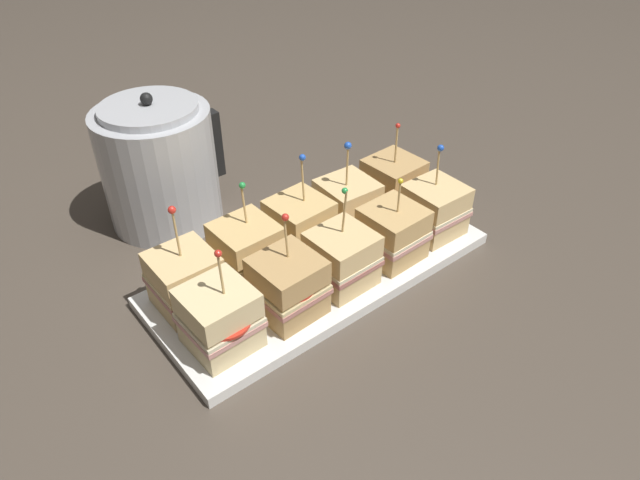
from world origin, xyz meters
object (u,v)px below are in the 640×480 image
Objects in this scene: sandwich_front_far_right at (434,209)px; sandwich_back_far_right at (393,184)px; sandwich_back_far_left at (185,280)px; sandwich_back_center at (300,226)px; sandwich_front_far_left at (220,319)px; sandwich_back_right at (347,205)px; sandwich_front_right at (392,233)px; sandwich_back_left at (247,251)px; kettle_steel at (160,165)px; sandwich_front_left at (288,286)px; sandwich_front_center at (340,259)px; serving_platter at (320,268)px.

sandwich_back_far_right is at bearing 89.28° from sandwich_front_far_right.
sandwich_back_center is (0.20, 0.00, 0.00)m from sandwich_back_far_left.
sandwich_back_right reaches higher than sandwich_front_far_left.
sandwich_front_right is 0.91× the size of sandwich_back_left.
kettle_steel is (-0.22, 0.35, 0.05)m from sandwich_front_right.
sandwich_front_left is 0.99× the size of sandwich_front_center.
sandwich_back_far_left reaches higher than sandwich_front_far_right.
sandwich_back_left is at bearing -0.17° from sandwich_back_far_left.
sandwich_back_far_right reaches higher than sandwich_front_left.
sandwich_front_far_left reaches higher than sandwich_front_right.
sandwich_back_left is at bearing -86.82° from kettle_steel.
sandwich_front_far_left is 1.10× the size of sandwich_front_right.
sandwich_back_left is at bearing -179.66° from sandwich_back_right.
sandwich_front_far_right is at bearing 2.26° from sandwich_front_right.
sandwich_back_far_left is 0.10m from sandwich_back_left.
sandwich_front_far_left is (-0.21, -0.05, 0.05)m from serving_platter.
sandwich_back_center is (0.00, 0.05, 0.05)m from serving_platter.
sandwich_back_right reaches higher than serving_platter.
sandwich_back_left is 0.97× the size of sandwich_back_far_right.
sandwich_front_center is at bearing -92.73° from serving_platter.
sandwich_back_far_right reaches higher than sandwich_back_left.
sandwich_back_far_right is (0.00, 0.10, 0.00)m from sandwich_front_far_right.
sandwich_front_center is (0.20, -0.00, -0.00)m from sandwich_front_far_left.
sandwich_front_left is at bearing -87.57° from kettle_steel.
sandwich_back_center reaches higher than sandwich_back_left.
sandwich_back_right is at bearing 0.11° from sandwich_back_center.
sandwich_front_right is 0.32m from sandwich_back_far_left.
sandwich_back_far_left is at bearing 135.31° from sandwich_front_left.
sandwich_back_far_right is at bearing 13.60° from serving_platter.
sandwich_back_left is 0.93× the size of sandwich_back_center.
sandwich_front_far_left is 0.93× the size of sandwich_back_center.
sandwich_back_right is at bearing 135.94° from sandwich_front_far_right.
sandwich_back_center reaches higher than sandwich_back_far_right.
sandwich_back_far_left is at bearing -179.80° from sandwich_back_center.
sandwich_front_far_left is 0.10m from sandwich_back_far_left.
sandwich_front_far_left and sandwich_back_left have the same top height.
kettle_steel is at bearing 92.43° from sandwich_front_left.
sandwich_front_right is 0.10m from sandwich_back_right.
kettle_steel is at bearing 74.97° from sandwich_front_far_left.
sandwich_back_far_left is at bearing 161.31° from sandwich_front_right.
sandwich_front_left is (-0.10, -0.05, 0.05)m from serving_platter.
sandwich_front_far_left is at bearing -91.27° from sandwich_back_far_left.
sandwich_front_center is 0.68× the size of kettle_steel.
sandwich_front_center is 0.98× the size of sandwich_back_right.
sandwich_back_far_left is at bearing 179.83° from sandwich_back_left.
sandwich_front_far_right is (0.20, -0.05, 0.05)m from serving_platter.
serving_platter is 0.22m from sandwich_front_far_right.
sandwich_front_left is 1.01× the size of sandwich_back_left.
sandwich_back_far_left is 0.30m from sandwich_back_right.
sandwich_front_center is 0.23m from sandwich_back_far_left.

